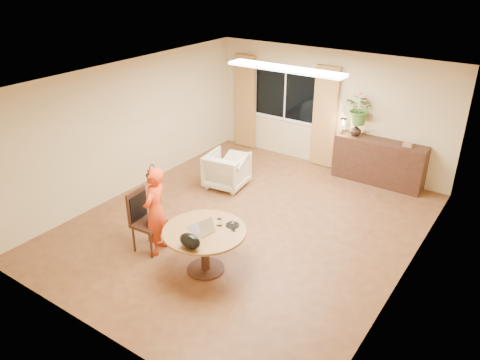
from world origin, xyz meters
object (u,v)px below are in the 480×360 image
(dining_chair, at_px, (148,222))
(sideboard, at_px, (379,162))
(dining_table, at_px, (205,239))
(child, at_px, (155,211))
(armchair, at_px, (227,170))

(dining_chair, xyz_separation_m, sideboard, (2.17, 4.53, -0.05))
(dining_table, distance_m, dining_chair, 1.09)
(child, height_order, sideboard, child)
(dining_table, distance_m, sideboard, 4.58)
(dining_table, bearing_deg, armchair, 119.48)
(child, relative_size, sideboard, 0.79)
(child, height_order, armchair, child)
(dining_chair, bearing_deg, dining_table, -0.22)
(armchair, xyz_separation_m, sideboard, (2.50, 1.94, 0.10))
(child, bearing_deg, sideboard, 138.90)
(dining_table, xyz_separation_m, child, (-0.95, -0.03, 0.18))
(dining_chair, xyz_separation_m, armchair, (-0.33, 2.58, -0.15))
(armchair, relative_size, sideboard, 0.43)
(child, relative_size, armchair, 1.84)
(child, bearing_deg, dining_chair, -90.03)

